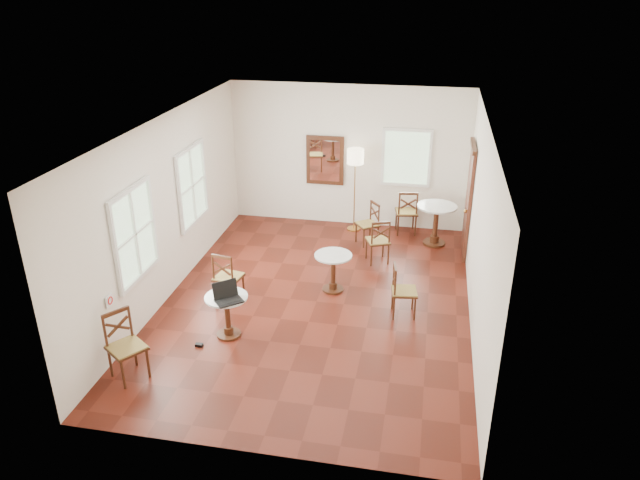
% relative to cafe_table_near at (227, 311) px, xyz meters
% --- Properties ---
extents(ground, '(7.00, 7.00, 0.00)m').
position_rel_cafe_table_near_xyz_m(ground, '(1.11, 1.24, -0.42)').
color(ground, '#51170D').
rests_on(ground, ground).
extents(room_shell, '(5.02, 7.02, 3.01)m').
position_rel_cafe_table_near_xyz_m(room_shell, '(1.05, 1.51, 1.47)').
color(room_shell, white).
rests_on(room_shell, ground).
extents(cafe_table_near, '(0.64, 0.64, 0.68)m').
position_rel_cafe_table_near_xyz_m(cafe_table_near, '(0.00, 0.00, 0.00)').
color(cafe_table_near, '#401F10').
rests_on(cafe_table_near, ground).
extents(cafe_table_mid, '(0.64, 0.64, 0.68)m').
position_rel_cafe_table_near_xyz_m(cafe_table_mid, '(1.32, 1.69, 0.00)').
color(cafe_table_mid, '#401F10').
rests_on(cafe_table_mid, ground).
extents(cafe_table_back, '(0.79, 0.79, 0.83)m').
position_rel_cafe_table_near_xyz_m(cafe_table_back, '(3.01, 3.96, 0.10)').
color(cafe_table_back, '#401F10').
rests_on(cafe_table_back, ground).
extents(chair_near_a, '(0.49, 0.49, 0.91)m').
position_rel_cafe_table_near_xyz_m(chair_near_a, '(-0.33, 0.98, 0.04)').
color(chair_near_a, '#401F10').
rests_on(chair_near_a, ground).
extents(chair_near_b, '(0.62, 0.62, 0.96)m').
position_rel_cafe_table_near_xyz_m(chair_near_b, '(-1.00, -1.20, 0.06)').
color(chair_near_b, '#401F10').
rests_on(chair_near_b, ground).
extents(chair_mid_a, '(0.53, 0.53, 0.88)m').
position_rel_cafe_table_near_xyz_m(chair_mid_a, '(1.96, 2.93, 0.02)').
color(chair_mid_a, '#401F10').
rests_on(chair_mid_a, ground).
extents(chair_mid_b, '(0.46, 0.46, 0.87)m').
position_rel_cafe_table_near_xyz_m(chair_mid_b, '(2.53, 1.10, 0.02)').
color(chair_mid_b, '#401F10').
rests_on(chair_mid_b, ground).
extents(chair_back_a, '(0.51, 0.51, 0.96)m').
position_rel_cafe_table_near_xyz_m(chair_back_a, '(2.40, 4.41, 0.06)').
color(chair_back_a, '#401F10').
rests_on(chair_back_a, ground).
extents(chair_back_b, '(0.55, 0.55, 0.86)m').
position_rel_cafe_table_near_xyz_m(chair_back_b, '(1.68, 3.75, 0.01)').
color(chair_back_b, '#401F10').
rests_on(chair_back_b, ground).
extents(floor_lamp, '(0.34, 0.34, 1.77)m').
position_rel_cafe_table_near_xyz_m(floor_lamp, '(1.30, 4.39, 1.08)').
color(floor_lamp, '#BF8C3F').
rests_on(floor_lamp, ground).
extents(laptop, '(0.49, 0.48, 0.27)m').
position_rel_cafe_table_near_xyz_m(laptop, '(0.06, -0.10, 0.32)').
color(laptop, black).
rests_on(laptop, cafe_table_near).
extents(mouse, '(0.10, 0.08, 0.03)m').
position_rel_cafe_table_near_xyz_m(mouse, '(-0.07, 0.02, 0.27)').
color(mouse, black).
rests_on(mouse, cafe_table_near).
extents(navy_mug, '(0.10, 0.07, 0.08)m').
position_rel_cafe_table_near_xyz_m(navy_mug, '(0.00, 0.03, 0.30)').
color(navy_mug, '#0F0F34').
rests_on(navy_mug, cafe_table_near).
extents(water_glass, '(0.05, 0.05, 0.09)m').
position_rel_cafe_table_near_xyz_m(water_glass, '(-0.04, -0.06, 0.30)').
color(water_glass, white).
rests_on(water_glass, cafe_table_near).
extents(power_adapter, '(0.11, 0.07, 0.04)m').
position_rel_cafe_table_near_xyz_m(power_adapter, '(-0.34, -0.36, -0.40)').
color(power_adapter, black).
rests_on(power_adapter, ground).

